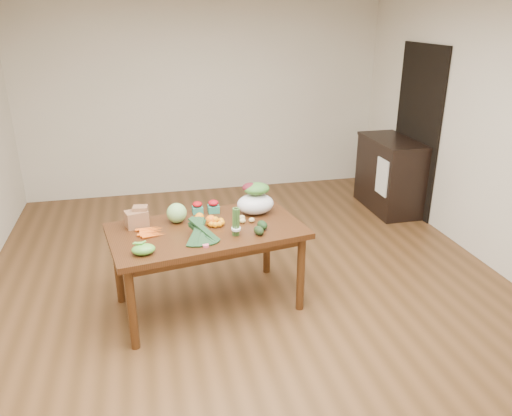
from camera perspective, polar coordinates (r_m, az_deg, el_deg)
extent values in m
plane|color=brown|center=(4.73, -0.45, -9.68)|extent=(6.00, 6.00, 0.00)
cube|color=silver|center=(7.08, -5.97, 12.53)|extent=(5.00, 0.02, 2.70)
cube|color=silver|center=(5.31, 27.07, 7.24)|extent=(0.02, 6.00, 2.70)
cube|color=#421F0F|center=(4.39, -5.50, -6.80)|extent=(1.72, 1.14, 0.75)
cube|color=black|center=(6.63, 17.88, 8.35)|extent=(0.02, 1.00, 2.10)
cube|color=black|center=(6.73, 15.00, 3.72)|extent=(0.52, 1.02, 0.94)
cube|color=white|center=(6.34, 14.20, 3.46)|extent=(0.02, 0.28, 0.45)
sphere|color=#84B468|center=(4.34, -9.05, -0.56)|extent=(0.17, 0.17, 0.17)
sphere|color=orange|center=(4.31, -6.63, -1.28)|extent=(0.08, 0.08, 0.08)
sphere|color=orange|center=(4.35, -6.47, -1.04)|extent=(0.08, 0.08, 0.08)
sphere|color=orange|center=(4.26, -5.19, -1.40)|extent=(0.09, 0.09, 0.09)
ellipsoid|color=#58A437|center=(3.85, -12.74, -4.62)|extent=(0.18, 0.13, 0.08)
ellipsoid|color=tan|center=(4.30, -2.20, -1.47)|extent=(0.05, 0.05, 0.04)
ellipsoid|color=#D8CA7C|center=(4.30, -1.54, -1.47)|extent=(0.05, 0.05, 0.05)
ellipsoid|color=tan|center=(4.35, -1.62, -1.12)|extent=(0.06, 0.05, 0.05)
ellipsoid|color=tan|center=(4.41, -2.13, -0.88)|extent=(0.05, 0.04, 0.04)
ellipsoid|color=#DBBC7E|center=(4.31, -0.49, -1.39)|extent=(0.05, 0.05, 0.04)
ellipsoid|color=black|center=(4.07, 0.32, -2.59)|extent=(0.10, 0.13, 0.07)
ellipsoid|color=black|center=(4.17, 0.72, -1.97)|extent=(0.11, 0.13, 0.08)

